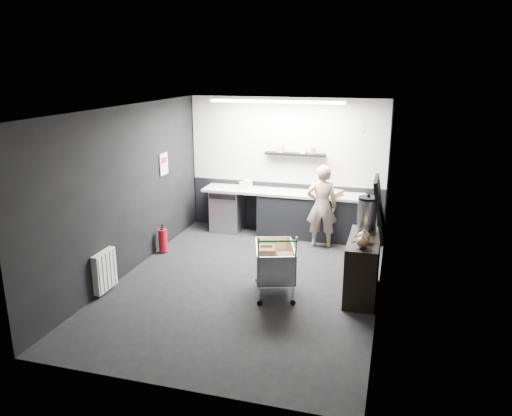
# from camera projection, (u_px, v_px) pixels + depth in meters

# --- Properties ---
(floor) EXTENTS (5.50, 5.50, 0.00)m
(floor) POSITION_uv_depth(u_px,v_px,m) (247.00, 283.00, 7.83)
(floor) COLOR black
(floor) RESTS_ON ground
(ceiling) EXTENTS (5.50, 5.50, 0.00)m
(ceiling) POSITION_uv_depth(u_px,v_px,m) (246.00, 108.00, 7.09)
(ceiling) COLOR white
(ceiling) RESTS_ON wall_back
(wall_back) EXTENTS (5.50, 0.00, 5.50)m
(wall_back) POSITION_uv_depth(u_px,v_px,m) (286.00, 166.00, 10.00)
(wall_back) COLOR black
(wall_back) RESTS_ON floor
(wall_front) EXTENTS (5.50, 0.00, 5.50)m
(wall_front) POSITION_uv_depth(u_px,v_px,m) (166.00, 270.00, 4.92)
(wall_front) COLOR black
(wall_front) RESTS_ON floor
(wall_left) EXTENTS (0.00, 5.50, 5.50)m
(wall_left) POSITION_uv_depth(u_px,v_px,m) (127.00, 191.00, 7.98)
(wall_left) COLOR black
(wall_left) RESTS_ON floor
(wall_right) EXTENTS (0.00, 5.50, 5.50)m
(wall_right) POSITION_uv_depth(u_px,v_px,m) (384.00, 210.00, 6.93)
(wall_right) COLOR black
(wall_right) RESTS_ON floor
(kitchen_wall_panel) EXTENTS (3.95, 0.02, 1.70)m
(kitchen_wall_panel) POSITION_uv_depth(u_px,v_px,m) (287.00, 141.00, 9.84)
(kitchen_wall_panel) COLOR silver
(kitchen_wall_panel) RESTS_ON wall_back
(dado_panel) EXTENTS (3.95, 0.02, 1.00)m
(dado_panel) POSITION_uv_depth(u_px,v_px,m) (285.00, 207.00, 10.22)
(dado_panel) COLOR black
(dado_panel) RESTS_ON wall_back
(floating_shelf) EXTENTS (1.20, 0.22, 0.04)m
(floating_shelf) POSITION_uv_depth(u_px,v_px,m) (295.00, 154.00, 9.75)
(floating_shelf) COLOR black
(floating_shelf) RESTS_ON wall_back
(wall_clock) EXTENTS (0.20, 0.03, 0.20)m
(wall_clock) POSITION_uv_depth(u_px,v_px,m) (359.00, 128.00, 9.38)
(wall_clock) COLOR silver
(wall_clock) RESTS_ON wall_back
(poster) EXTENTS (0.02, 0.30, 0.40)m
(poster) POSITION_uv_depth(u_px,v_px,m) (164.00, 164.00, 9.13)
(poster) COLOR silver
(poster) RESTS_ON wall_left
(poster_red_band) EXTENTS (0.02, 0.22, 0.10)m
(poster_red_band) POSITION_uv_depth(u_px,v_px,m) (164.00, 160.00, 9.10)
(poster_red_band) COLOR red
(poster_red_band) RESTS_ON poster
(radiator) EXTENTS (0.10, 0.50, 0.60)m
(radiator) POSITION_uv_depth(u_px,v_px,m) (105.00, 271.00, 7.41)
(radiator) COLOR silver
(radiator) RESTS_ON wall_left
(ceiling_strip) EXTENTS (2.40, 0.20, 0.04)m
(ceiling_strip) POSITION_uv_depth(u_px,v_px,m) (277.00, 102.00, 8.80)
(ceiling_strip) COLOR white
(ceiling_strip) RESTS_ON ceiling
(prep_counter) EXTENTS (3.20, 0.61, 0.90)m
(prep_counter) POSITION_uv_depth(u_px,v_px,m) (289.00, 213.00, 9.91)
(prep_counter) COLOR black
(prep_counter) RESTS_ON floor
(person) EXTENTS (0.63, 0.47, 1.56)m
(person) POSITION_uv_depth(u_px,v_px,m) (322.00, 206.00, 9.21)
(person) COLOR beige
(person) RESTS_ON floor
(shopping_cart) EXTENTS (0.81, 1.08, 1.02)m
(shopping_cart) POSITION_uv_depth(u_px,v_px,m) (274.00, 263.00, 7.34)
(shopping_cart) COLOR silver
(shopping_cart) RESTS_ON floor
(sideboard) EXTENTS (0.51, 1.19, 1.78)m
(sideboard) POSITION_uv_depth(u_px,v_px,m) (364.00, 259.00, 7.30)
(sideboard) COLOR black
(sideboard) RESTS_ON floor
(fire_extinguisher) EXTENTS (0.16, 0.16, 0.51)m
(fire_extinguisher) POSITION_uv_depth(u_px,v_px,m) (163.00, 240.00, 9.03)
(fire_extinguisher) COLOR red
(fire_extinguisher) RESTS_ON floor
(cardboard_box) EXTENTS (0.57, 0.50, 0.10)m
(cardboard_box) POSITION_uv_depth(u_px,v_px,m) (328.00, 193.00, 9.52)
(cardboard_box) COLOR #9B7553
(cardboard_box) RESTS_ON prep_counter
(pink_tub) EXTENTS (0.18, 0.18, 0.18)m
(pink_tub) POSITION_uv_depth(u_px,v_px,m) (248.00, 185.00, 9.98)
(pink_tub) COLOR silver
(pink_tub) RESTS_ON prep_counter
(white_container) EXTENTS (0.19, 0.17, 0.15)m
(white_container) POSITION_uv_depth(u_px,v_px,m) (244.00, 186.00, 9.96)
(white_container) COLOR silver
(white_container) RESTS_ON prep_counter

